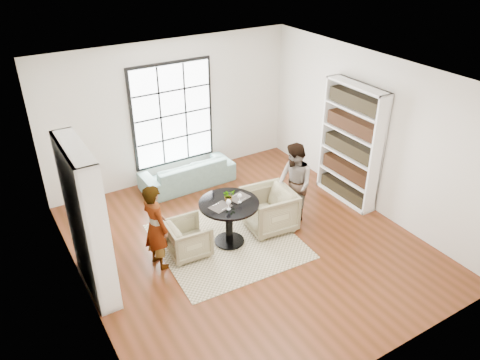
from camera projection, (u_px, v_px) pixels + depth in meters
ground at (247, 243)px, 8.29m from camera, size 6.00×6.00×0.00m
room_shell at (231, 169)px, 8.08m from camera, size 6.00×6.01×6.00m
rug at (227, 241)px, 8.34m from camera, size 2.46×2.46×0.01m
pedestal_table at (229, 214)px, 8.03m from camera, size 1.03×1.03×0.82m
sofa at (187, 173)px, 9.98m from camera, size 2.00×0.81×0.58m
armchair_left at (188, 238)px, 7.90m from camera, size 0.73×0.71×0.62m
armchair_right at (269, 210)px, 8.53m from camera, size 0.95×0.93×0.79m
person_left at (156, 227)px, 7.44m from camera, size 0.46×0.61×1.50m
person_right at (294, 184)px, 8.59m from camera, size 0.71×0.84×1.55m
placemat_left at (220, 207)px, 7.80m from camera, size 0.40×0.35×0.01m
placemat_right at (239, 198)px, 8.06m from camera, size 0.40×0.35×0.01m
cutlery_left at (220, 206)px, 7.80m from camera, size 0.20×0.25×0.01m
cutlery_right at (239, 197)px, 8.06m from camera, size 0.20×0.25×0.01m
wine_glass_left at (229, 202)px, 7.68m from camera, size 0.09×0.09×0.19m
wine_glass_right at (240, 196)px, 7.88m from camera, size 0.08×0.08×0.17m
flower_centerpiece at (229, 196)px, 7.90m from camera, size 0.22×0.20×0.23m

